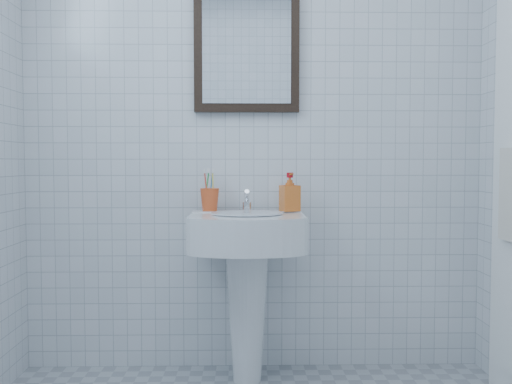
{
  "coord_description": "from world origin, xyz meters",
  "views": [
    {
      "loc": [
        -0.05,
        -1.56,
        1.0
      ],
      "look_at": [
        0.0,
        0.86,
        0.87
      ],
      "focal_mm": 40.0,
      "sensor_mm": 36.0,
      "label": 1
    }
  ],
  "objects": [
    {
      "name": "wall_back",
      "position": [
        0.0,
        1.2,
        1.25
      ],
      "size": [
        2.2,
        0.02,
        2.5
      ],
      "primitive_type": "cube",
      "color": "white",
      "rests_on": "ground"
    },
    {
      "name": "washbasin",
      "position": [
        -0.03,
        0.98,
        0.52
      ],
      "size": [
        0.51,
        0.37,
        0.78
      ],
      "color": "white",
      "rests_on": "ground"
    },
    {
      "name": "toothbrush_cup",
      "position": [
        -0.21,
        1.1,
        0.83
      ],
      "size": [
        0.1,
        0.1,
        0.11
      ],
      "primitive_type": null,
      "rotation": [
        0.0,
        0.0,
        0.2
      ],
      "color": "#E35123",
      "rests_on": "washbasin"
    },
    {
      "name": "soap_dispenser",
      "position": [
        0.16,
        1.08,
        0.86
      ],
      "size": [
        0.1,
        0.1,
        0.18
      ],
      "primitive_type": "imported",
      "rotation": [
        0.0,
        0.0,
        0.29
      ],
      "color": "#C94F13",
      "rests_on": "washbasin"
    },
    {
      "name": "hand_towel",
      "position": [
        1.04,
        0.73,
        0.87
      ],
      "size": [
        0.03,
        0.16,
        0.38
      ],
      "primitive_type": "cube",
      "color": "silver",
      "rests_on": "towel_ring"
    },
    {
      "name": "faucet",
      "position": [
        -0.03,
        1.08,
        0.81
      ],
      "size": [
        0.04,
        0.09,
        0.1
      ],
      "color": "silver",
      "rests_on": "washbasin"
    },
    {
      "name": "wall_mirror",
      "position": [
        -0.03,
        1.18,
        1.55
      ],
      "size": [
        0.5,
        0.04,
        0.62
      ],
      "color": "black",
      "rests_on": "wall_back"
    }
  ]
}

